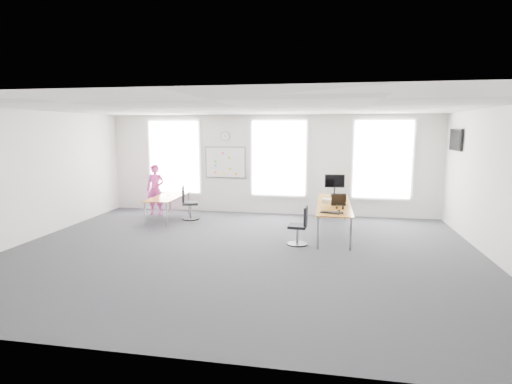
% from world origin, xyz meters
% --- Properties ---
extents(floor, '(10.00, 10.00, 0.00)m').
position_xyz_m(floor, '(0.00, 0.00, 0.00)').
color(floor, '#28282D').
rests_on(floor, ground).
extents(ceiling, '(10.00, 10.00, 0.00)m').
position_xyz_m(ceiling, '(0.00, 0.00, 3.00)').
color(ceiling, white).
rests_on(ceiling, ground).
extents(wall_back, '(10.00, 0.00, 10.00)m').
position_xyz_m(wall_back, '(0.00, 4.00, 1.50)').
color(wall_back, white).
rests_on(wall_back, ground).
extents(wall_front, '(10.00, 0.00, 10.00)m').
position_xyz_m(wall_front, '(0.00, -4.00, 1.50)').
color(wall_front, white).
rests_on(wall_front, ground).
extents(wall_left, '(0.00, 10.00, 10.00)m').
position_xyz_m(wall_left, '(-5.00, 0.00, 1.50)').
color(wall_left, white).
rests_on(wall_left, ground).
extents(wall_right, '(0.00, 10.00, 10.00)m').
position_xyz_m(wall_right, '(5.00, 0.00, 1.50)').
color(wall_right, white).
rests_on(wall_right, ground).
extents(window_left, '(1.60, 0.06, 2.20)m').
position_xyz_m(window_left, '(-3.00, 3.97, 1.70)').
color(window_left, white).
rests_on(window_left, wall_back).
extents(window_mid, '(1.60, 0.06, 2.20)m').
position_xyz_m(window_mid, '(0.30, 3.97, 1.70)').
color(window_mid, white).
rests_on(window_mid, wall_back).
extents(window_right, '(1.60, 0.06, 2.20)m').
position_xyz_m(window_right, '(3.30, 3.97, 1.70)').
color(window_right, white).
rests_on(window_right, wall_back).
extents(desk_right, '(0.81, 3.03, 0.74)m').
position_xyz_m(desk_right, '(1.93, 1.98, 0.69)').
color(desk_right, orange).
rests_on(desk_right, ground).
extents(desk_left, '(0.74, 1.84, 0.67)m').
position_xyz_m(desk_left, '(-2.72, 2.68, 0.61)').
color(desk_left, orange).
rests_on(desk_left, ground).
extents(chair_right, '(0.47, 0.47, 0.87)m').
position_xyz_m(chair_right, '(1.18, 0.77, 0.38)').
color(chair_right, black).
rests_on(chair_right, ground).
extents(chair_left, '(0.54, 0.54, 0.96)m').
position_xyz_m(chair_left, '(-2.15, 2.78, 0.42)').
color(chair_left, black).
rests_on(chair_left, ground).
extents(person, '(0.57, 0.38, 1.53)m').
position_xyz_m(person, '(-3.33, 3.21, 0.76)').
color(person, '#EA3BA4').
rests_on(person, ground).
extents(whiteboard, '(1.20, 0.03, 0.90)m').
position_xyz_m(whiteboard, '(-1.35, 3.97, 1.55)').
color(whiteboard, white).
rests_on(whiteboard, wall_back).
extents(wall_clock, '(0.30, 0.04, 0.30)m').
position_xyz_m(wall_clock, '(-1.35, 3.97, 2.35)').
color(wall_clock, gray).
rests_on(wall_clock, wall_back).
extents(tv, '(0.06, 0.90, 0.55)m').
position_xyz_m(tv, '(4.95, 3.00, 2.30)').
color(tv, black).
rests_on(tv, wall_right).
extents(keyboard, '(0.48, 0.30, 0.02)m').
position_xyz_m(keyboard, '(1.85, 0.83, 0.75)').
color(keyboard, black).
rests_on(keyboard, desk_right).
extents(mouse, '(0.07, 0.10, 0.04)m').
position_xyz_m(mouse, '(2.11, 0.81, 0.76)').
color(mouse, black).
rests_on(mouse, desk_right).
extents(lens_cap, '(0.08, 0.08, 0.01)m').
position_xyz_m(lens_cap, '(2.04, 1.09, 0.74)').
color(lens_cap, black).
rests_on(lens_cap, desk_right).
extents(headphones, '(0.18, 0.10, 0.11)m').
position_xyz_m(headphones, '(2.05, 1.31, 0.79)').
color(headphones, black).
rests_on(headphones, desk_right).
extents(laptop_sleeve, '(0.36, 0.22, 0.29)m').
position_xyz_m(laptop_sleeve, '(2.04, 1.71, 0.88)').
color(laptop_sleeve, black).
rests_on(laptop_sleeve, desk_right).
extents(paper_stack, '(0.30, 0.24, 0.10)m').
position_xyz_m(paper_stack, '(1.79, 2.09, 0.79)').
color(paper_stack, beige).
rests_on(paper_stack, desk_right).
extents(monitor, '(0.54, 0.22, 0.60)m').
position_xyz_m(monitor, '(1.96, 3.12, 1.10)').
color(monitor, black).
rests_on(monitor, desk_right).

